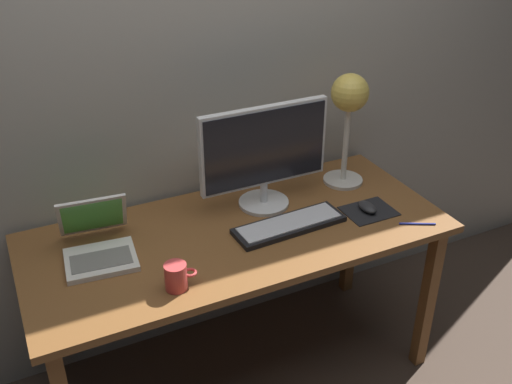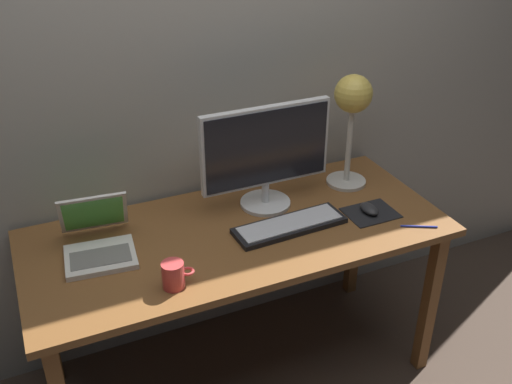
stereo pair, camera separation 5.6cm
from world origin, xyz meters
name	(u,v)px [view 1 (the left image)]	position (x,y,z in m)	size (l,w,h in m)	color
ground_plane	(240,371)	(0.00, 0.00, 0.00)	(4.80, 4.80, 0.00)	#47382D
back_wall	(193,58)	(0.00, 0.40, 1.30)	(4.80, 0.06, 2.60)	#9E998E
desk	(238,248)	(0.00, 0.00, 0.66)	(1.60, 0.70, 0.74)	brown
monitor	(264,152)	(0.18, 0.13, 0.98)	(0.53, 0.20, 0.42)	silver
keyboard_main	(289,225)	(0.19, -0.07, 0.75)	(0.45, 0.16, 0.03)	black
laptop	(97,238)	(-0.51, 0.09, 0.80)	(0.27, 0.32, 0.20)	silver
desk_lamp	(349,104)	(0.57, 0.16, 1.10)	(0.17, 0.17, 0.49)	beige
mousepad	(369,211)	(0.53, -0.10, 0.74)	(0.20, 0.16, 0.00)	black
mouse	(367,207)	(0.52, -0.10, 0.76)	(0.06, 0.10, 0.03)	#28282B
coffee_mug	(176,276)	(-0.32, -0.23, 0.79)	(0.11, 0.07, 0.09)	#CC3F3F
pen	(417,224)	(0.64, -0.26, 0.74)	(0.01, 0.01, 0.14)	#2633A5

